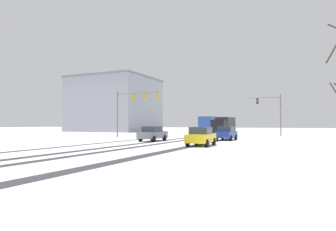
% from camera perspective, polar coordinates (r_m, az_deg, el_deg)
% --- Properties ---
extents(wheel_track_left_lane, '(0.79, 35.78, 0.01)m').
position_cam_1_polar(wheel_track_left_lane, '(25.23, -4.39, -5.93)').
color(wheel_track_left_lane, '#38383D').
rests_on(wheel_track_left_lane, ground).
extents(wheel_track_right_lane, '(0.85, 35.78, 0.01)m').
position_cam_1_polar(wheel_track_right_lane, '(26.21, -8.13, -5.76)').
color(wheel_track_right_lane, '#38383D').
rests_on(wheel_track_right_lane, ground).
extents(wheel_track_center, '(0.73, 35.78, 0.01)m').
position_cam_1_polar(wheel_track_center, '(28.37, -14.56, -5.41)').
color(wheel_track_center, '#38383D').
rests_on(wheel_track_center, ground).
extents(wheel_track_oncoming, '(0.98, 35.78, 0.01)m').
position_cam_1_polar(wheel_track_oncoming, '(23.68, 3.65, -6.21)').
color(wheel_track_oncoming, '#38383D').
rests_on(wheel_track_oncoming, ground).
extents(sidewalk_kerb_right, '(4.00, 35.78, 0.12)m').
position_cam_1_polar(sidewalk_kerb_right, '(20.60, 21.29, -6.61)').
color(sidewalk_kerb_right, white).
rests_on(sidewalk_kerb_right, ground).
extents(traffic_signal_far_right, '(5.05, 0.38, 6.50)m').
position_cam_1_polar(traffic_signal_far_right, '(48.59, 19.62, 1.34)').
color(traffic_signal_far_right, slate).
rests_on(traffic_signal_far_right, ground).
extents(traffic_signal_near_left, '(6.79, 0.68, 6.50)m').
position_cam_1_polar(traffic_signal_near_left, '(39.97, -6.79, 2.53)').
color(traffic_signal_near_left, slate).
rests_on(traffic_signal_near_left, ground).
extents(car_blue_lead, '(1.92, 4.14, 1.62)m').
position_cam_1_polar(car_blue_lead, '(34.61, 11.34, -3.41)').
color(car_blue_lead, '#233899').
rests_on(car_blue_lead, ground).
extents(car_grey_second, '(1.93, 4.15, 1.62)m').
position_cam_1_polar(car_grey_second, '(32.12, -3.04, -3.58)').
color(car_grey_second, slate).
rests_on(car_grey_second, ground).
extents(car_yellow_cab_third, '(1.94, 4.15, 1.62)m').
position_cam_1_polar(car_yellow_cab_third, '(25.18, 6.49, -4.08)').
color(car_yellow_cab_third, yellow).
rests_on(car_yellow_cab_third, ground).
extents(bus_oncoming, '(2.78, 11.03, 3.38)m').
position_cam_1_polar(bus_oncoming, '(61.72, 8.65, -1.58)').
color(bus_oncoming, '#284793').
rests_on(bus_oncoming, ground).
extents(box_truck_delivery, '(2.51, 7.48, 3.02)m').
position_cam_1_polar(box_truck_delivery, '(48.86, 10.89, -1.95)').
color(box_truck_delivery, black).
rests_on(box_truck_delivery, ground).
extents(office_building_far_left_block, '(19.56, 18.45, 14.02)m').
position_cam_1_polar(office_building_far_left_block, '(78.01, -10.29, 2.10)').
color(office_building_far_left_block, '#9399A3').
rests_on(office_building_far_left_block, ground).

